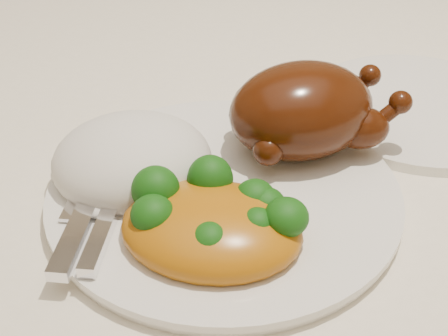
{
  "coord_description": "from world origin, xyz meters",
  "views": [
    {
      "loc": [
        -0.07,
        -0.44,
        1.08
      ],
      "look_at": [
        -0.06,
        -0.06,
        0.8
      ],
      "focal_mm": 50.0,
      "sensor_mm": 36.0,
      "label": 1
    }
  ],
  "objects_px": {
    "dinner_plate": "(224,195)",
    "side_plate": "(419,108)",
    "dining_table": "(285,245)",
    "roast_chicken": "(305,110)"
  },
  "relations": [
    {
      "from": "dinner_plate",
      "to": "side_plate",
      "type": "bearing_deg",
      "value": 33.94
    },
    {
      "from": "dinner_plate",
      "to": "side_plate",
      "type": "height_order",
      "value": "dinner_plate"
    },
    {
      "from": "dining_table",
      "to": "dinner_plate",
      "type": "relative_size",
      "value": 5.9
    },
    {
      "from": "side_plate",
      "to": "dining_table",
      "type": "bearing_deg",
      "value": -151.02
    },
    {
      "from": "dinner_plate",
      "to": "roast_chicken",
      "type": "xyz_separation_m",
      "value": [
        0.07,
        0.06,
        0.04
      ]
    },
    {
      "from": "dinner_plate",
      "to": "roast_chicken",
      "type": "relative_size",
      "value": 1.68
    },
    {
      "from": "dining_table",
      "to": "roast_chicken",
      "type": "height_order",
      "value": "roast_chicken"
    },
    {
      "from": "dinner_plate",
      "to": "roast_chicken",
      "type": "distance_m",
      "value": 0.1
    },
    {
      "from": "dinner_plate",
      "to": "side_plate",
      "type": "xyz_separation_m",
      "value": [
        0.19,
        0.13,
        -0.0
      ]
    },
    {
      "from": "dining_table",
      "to": "side_plate",
      "type": "height_order",
      "value": "side_plate"
    }
  ]
}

